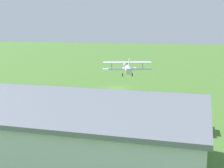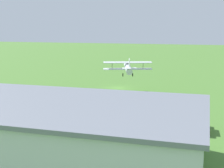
{
  "view_description": "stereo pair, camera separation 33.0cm",
  "coord_description": "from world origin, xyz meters",
  "views": [
    {
      "loc": [
        -20.44,
        62.93,
        12.11
      ],
      "look_at": [
        -3.8,
        14.34,
        3.36
      ],
      "focal_mm": 51.82,
      "sensor_mm": 36.0,
      "label": 1
    },
    {
      "loc": [
        -20.75,
        62.82,
        12.11
      ],
      "look_at": [
        -3.8,
        14.34,
        3.36
      ],
      "focal_mm": 51.82,
      "sensor_mm": 36.0,
      "label": 2
    }
  ],
  "objects": [
    {
      "name": "ground_plane",
      "position": [
        0.0,
        0.0,
        0.0
      ],
      "size": [
        400.0,
        400.0,
        0.0
      ],
      "primitive_type": "plane",
      "color": "#47752D"
    },
    {
      "name": "hangar",
      "position": [
        -4.51,
        37.88,
        2.82
      ],
      "size": [
        31.45,
        16.3,
        5.62
      ],
      "color": "silver",
      "rests_on": "ground_plane"
    },
    {
      "name": "biplane",
      "position": [
        -3.22,
        3.38,
        4.79
      ],
      "size": [
        9.48,
        7.58,
        3.81
      ],
      "color": "silver"
    },
    {
      "name": "car_yellow",
      "position": [
        -18.2,
        23.89,
        0.85
      ],
      "size": [
        2.32,
        4.63,
        1.64
      ],
      "color": "gold",
      "rests_on": "ground_plane"
    },
    {
      "name": "person_beside_truck",
      "position": [
        7.19,
        22.37,
        0.89
      ],
      "size": [
        0.54,
        0.54,
        1.78
      ],
      "color": "beige",
      "rests_on": "ground_plane"
    },
    {
      "name": "person_near_hangar_door",
      "position": [
        8.37,
        24.27,
        0.89
      ],
      "size": [
        0.51,
        0.51,
        1.78
      ],
      "color": "#72338C",
      "rests_on": "ground_plane"
    },
    {
      "name": "person_walking_on_apron",
      "position": [
        -0.93,
        19.24,
        0.87
      ],
      "size": [
        0.51,
        0.51,
        1.74
      ],
      "color": "navy",
      "rests_on": "ground_plane"
    },
    {
      "name": "person_by_parked_cars",
      "position": [
        -4.45,
        20.46,
        0.84
      ],
      "size": [
        0.53,
        0.53,
        1.69
      ],
      "color": "#3F3F47",
      "rests_on": "ground_plane"
    },
    {
      "name": "person_at_fence_line",
      "position": [
        4.77,
        19.41,
        0.77
      ],
      "size": [
        0.46,
        0.46,
        1.56
      ],
      "color": "#3F3F47",
      "rests_on": "ground_plane"
    }
  ]
}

